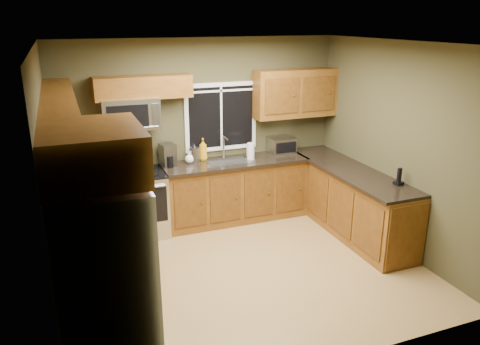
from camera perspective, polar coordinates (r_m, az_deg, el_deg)
floor at (r=5.90m, az=0.79°, el=-11.73°), size 4.20×4.20×0.00m
ceiling at (r=5.11m, az=0.92°, el=15.45°), size 4.20×4.20×0.00m
back_wall at (r=7.00m, az=-4.68°, el=5.01°), size 4.20×0.00×4.20m
front_wall at (r=3.86m, az=10.96°, el=-6.69°), size 4.20×0.00×4.20m
left_wall at (r=5.00m, az=-22.07°, el=-1.81°), size 0.00×3.60×3.60m
right_wall at (r=6.41m, az=18.56°, el=2.86°), size 0.00×3.60×3.60m
window at (r=7.02m, az=-2.33°, el=6.80°), size 1.12×0.03×1.02m
base_cabinets_left at (r=5.78m, az=-18.02°, el=-8.33°), size 0.60×2.65×0.90m
countertop_left at (r=5.60m, az=-18.24°, el=-3.99°), size 0.65×2.65×0.04m
base_cabinets_back at (r=7.11m, az=-0.60°, el=-2.29°), size 2.17×0.60×0.90m
countertop_back at (r=6.94m, az=-0.54°, el=1.28°), size 2.17×0.65×0.04m
base_cabinets_peninsula at (r=6.92m, az=13.07°, el=-3.38°), size 0.60×2.52×0.90m
countertop_peninsula at (r=6.76m, az=13.14°, el=0.31°), size 0.65×2.50×0.04m
upper_cabinets_left at (r=5.32m, az=-20.96°, el=5.22°), size 0.33×2.65×0.72m
upper_cabinets_back_left at (r=6.52m, az=-11.71°, el=10.15°), size 1.30×0.33×0.30m
upper_cabinets_back_right at (r=7.29m, az=6.74°, el=9.57°), size 1.30×0.33×0.72m
upper_cabinet_over_fridge at (r=3.56m, az=-17.58°, el=2.34°), size 0.72×0.90×0.38m
refrigerator at (r=4.01m, az=-15.98°, el=-13.36°), size 0.74×0.90×1.80m
range at (r=6.74m, az=-12.27°, el=-3.76°), size 0.76×0.69×0.94m
microwave at (r=6.52m, az=-13.22°, el=7.00°), size 0.76×0.41×0.42m
sink at (r=6.91m, az=-1.48°, el=1.47°), size 0.60×0.42×0.36m
toaster_oven at (r=7.34m, az=5.14°, el=3.32°), size 0.39×0.31×0.24m
coffee_maker at (r=6.74m, az=-8.78°, el=2.04°), size 0.23×0.29×0.32m
kettle at (r=6.89m, az=-5.58°, el=2.30°), size 0.17×0.17×0.27m
paper_towel_roll at (r=6.96m, az=1.32°, el=2.59°), size 0.11×0.11×0.28m
soap_bottle_a at (r=6.96m, az=-4.53°, el=2.85°), size 0.16×0.16×0.33m
soap_bottle_b at (r=7.14m, az=1.18°, el=2.72°), size 0.10×0.10×0.19m
soap_bottle_c at (r=6.85m, az=-6.20°, el=1.86°), size 0.17×0.17×0.17m
cordless_phone at (r=6.26m, az=18.79°, el=-0.84°), size 0.11×0.11×0.22m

